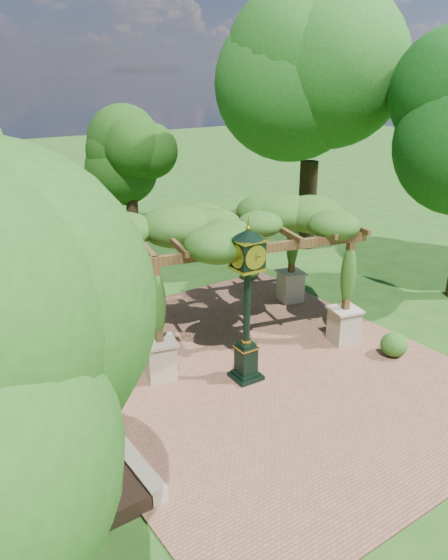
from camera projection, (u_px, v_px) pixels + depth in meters
ground at (278, 386)px, 14.36m from camera, size 120.00×120.00×0.00m
brick_plaza at (255, 369)px, 15.11m from camera, size 10.00×12.00×0.04m
border_wall at (107, 432)px, 12.21m from camera, size 0.35×5.00×0.40m
flower_bed at (68, 447)px, 11.74m from camera, size 1.50×5.00×0.36m
pedestal_clock at (247, 292)px, 13.76m from camera, size 0.87×0.87×4.22m
pergola at (235, 229)px, 15.95m from camera, size 7.41×5.56×4.17m
sundial at (141, 276)px, 20.68m from camera, size 0.62×0.62×1.08m
shrub_front at (394, 345)px, 15.69m from camera, size 0.80×0.80×0.70m
shrub_mid at (344, 318)px, 17.35m from camera, size 0.82×0.82×0.69m
shrub_back at (250, 270)px, 21.49m from camera, size 0.97×0.97×0.72m
tree_north at (129, 152)px, 25.23m from camera, size 3.17×3.17×6.17m
tree_east_far at (314, 87)px, 23.15m from camera, size 6.11×6.11×10.31m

